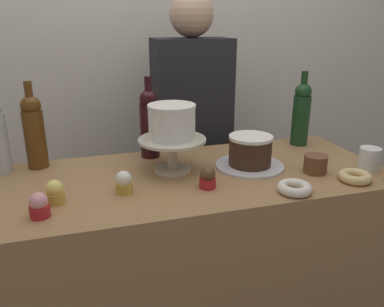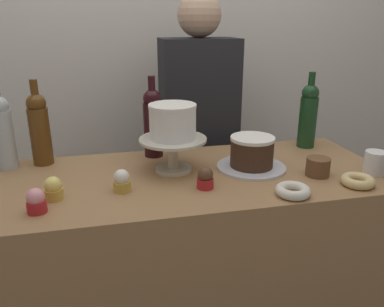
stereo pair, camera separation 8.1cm
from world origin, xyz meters
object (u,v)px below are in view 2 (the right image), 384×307
object	(u,v)px
wine_bottle_clear	(3,131)
coffee_cup_ceramic	(375,163)
cake_stand_pedestal	(173,148)
donut_sugar	(293,191)
donut_glazed	(358,181)
cupcake_vanilla	(122,181)
cupcake_lemon	(53,189)
cupcake_chocolate	(205,178)
cookie_stack	(318,167)
white_layer_cake	(173,121)
wine_bottle_green	(308,114)
chocolate_round_cake	(252,151)
cupcake_strawberry	(36,201)
barista_figure	(198,153)
wine_bottle_amber	(39,128)
wine_bottle_dark_red	(153,122)

from	to	relation	value
wine_bottle_clear	coffee_cup_ceramic	distance (m)	1.36
cake_stand_pedestal	wine_bottle_clear	size ratio (longest dim) A/B	0.75
donut_sugar	donut_glazed	bearing A→B (deg)	5.61
cupcake_vanilla	donut_glazed	distance (m)	0.79
wine_bottle_clear	cupcake_lemon	xyz separation A→B (m)	(0.20, -0.32, -0.11)
donut_sugar	cupcake_vanilla	bearing A→B (deg)	163.72
cupcake_chocolate	donut_glazed	xyz separation A→B (m)	(0.51, -0.09, -0.02)
wine_bottle_clear	cookie_stack	world-z (taller)	wine_bottle_clear
white_layer_cake	donut_glazed	size ratio (longest dim) A/B	1.52
wine_bottle_green	chocolate_round_cake	bearing A→B (deg)	-149.01
cupcake_lemon	donut_glazed	world-z (taller)	cupcake_lemon
cupcake_lemon	cupcake_strawberry	world-z (taller)	same
cupcake_strawberry	coffee_cup_ceramic	xyz separation A→B (m)	(1.14, 0.04, 0.01)
chocolate_round_cake	barista_figure	xyz separation A→B (m)	(-0.08, 0.52, -0.18)
wine_bottle_amber	wine_bottle_green	xyz separation A→B (m)	(1.10, -0.03, 0.00)
cupcake_strawberry	donut_glazed	bearing A→B (deg)	-1.93
donut_glazed	barista_figure	xyz separation A→B (m)	(-0.37, 0.74, -0.13)
chocolate_round_cake	coffee_cup_ceramic	xyz separation A→B (m)	(0.41, -0.15, -0.02)
wine_bottle_dark_red	wine_bottle_amber	distance (m)	0.43
chocolate_round_cake	wine_bottle_green	size ratio (longest dim) A/B	0.50
cookie_stack	wine_bottle_clear	bearing A→B (deg)	163.41
white_layer_cake	wine_bottle_clear	size ratio (longest dim) A/B	0.52
donut_sugar	barista_figure	xyz separation A→B (m)	(-0.12, 0.77, -0.13)
wine_bottle_green	coffee_cup_ceramic	bearing A→B (deg)	-76.63
wine_bottle_green	donut_glazed	distance (m)	0.45
cake_stand_pedestal	donut_glazed	distance (m)	0.65
white_layer_cake	wine_bottle_dark_red	xyz separation A→B (m)	(-0.05, 0.18, -0.04)
wine_bottle_green	donut_sugar	xyz separation A→B (m)	(-0.29, -0.45, -0.13)
barista_figure	white_layer_cake	bearing A→B (deg)	-114.08
white_layer_cake	coffee_cup_ceramic	distance (m)	0.74
cupcake_lemon	wine_bottle_dark_red	bearing A→B (deg)	43.61
donut_sugar	wine_bottle_dark_red	bearing A→B (deg)	128.72
cake_stand_pedestal	cookie_stack	xyz separation A→B (m)	(0.50, -0.16, -0.05)
donut_sugar	wine_bottle_clear	bearing A→B (deg)	153.82
wine_bottle_dark_red	cookie_stack	distance (m)	0.65
cupcake_strawberry	donut_sugar	size ratio (longest dim) A/B	0.66
cupcake_chocolate	cupcake_vanilla	world-z (taller)	same
white_layer_cake	barista_figure	xyz separation A→B (m)	(0.21, 0.47, -0.30)
chocolate_round_cake	cupcake_strawberry	xyz separation A→B (m)	(-0.73, -0.19, -0.03)
wine_bottle_green	cookie_stack	world-z (taller)	wine_bottle_green
cake_stand_pedestal	barista_figure	world-z (taller)	barista_figure
wine_bottle_clear	cupcake_chocolate	world-z (taller)	wine_bottle_clear
wine_bottle_amber	coffee_cup_ceramic	distance (m)	1.24
wine_bottle_clear	cupcake_chocolate	xyz separation A→B (m)	(0.68, -0.34, -0.11)
coffee_cup_ceramic	wine_bottle_clear	bearing A→B (deg)	164.61
wine_bottle_dark_red	barista_figure	distance (m)	0.47
cookie_stack	cupcake_strawberry	bearing A→B (deg)	-175.50
chocolate_round_cake	wine_bottle_clear	size ratio (longest dim) A/B	0.50
cake_stand_pedestal	cookie_stack	world-z (taller)	cake_stand_pedestal
cookie_stack	chocolate_round_cake	bearing A→B (deg)	149.98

